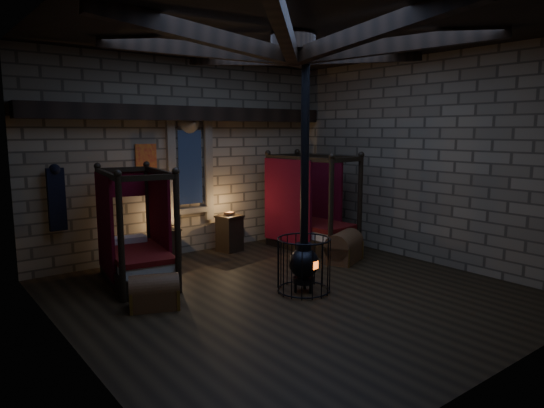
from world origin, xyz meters
TOP-DOWN VIEW (x-y plane):
  - room at (-0.00, 0.09)m, footprint 7.02×7.02m
  - bed_left at (-1.79, 2.21)m, footprint 1.29×2.05m
  - bed_right at (2.36, 2.17)m, footprint 1.25×2.13m
  - trunk_left at (-2.11, 0.75)m, footprint 0.86×0.71m
  - trunk_right at (2.12, 0.85)m, footprint 1.02×0.85m
  - nightstand_left at (-0.75, 3.08)m, footprint 0.49×0.48m
  - nightstand_right at (0.73, 3.04)m, footprint 0.59×0.58m
  - stove at (0.21, -0.07)m, footprint 0.90×0.90m

SIDE VIEW (x-z plane):
  - trunk_left at x=-2.11m, z-range -0.03..0.51m
  - trunk_right at x=2.12m, z-range -0.04..0.61m
  - nightstand_left at x=-0.75m, z-range -0.06..0.76m
  - nightstand_right at x=0.73m, z-range -0.03..0.86m
  - bed_left at x=-1.79m, z-range -0.51..1.50m
  - bed_right at x=2.36m, z-range -0.54..1.60m
  - stove at x=0.21m, z-range -1.44..2.61m
  - room at x=0.00m, z-range 1.60..5.89m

